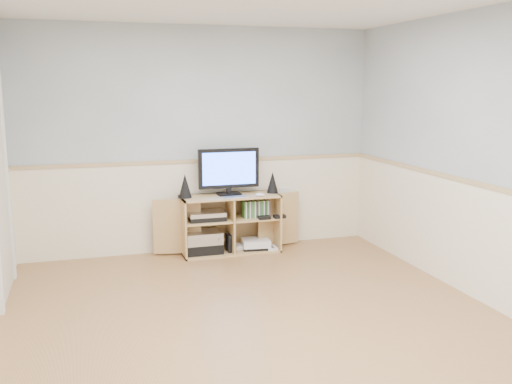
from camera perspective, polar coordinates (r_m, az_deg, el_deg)
room at (r=4.35m, az=-0.83°, el=2.20°), size 4.04×4.54×2.54m
media_cabinet at (r=6.45m, az=-2.70°, el=-3.04°), size 1.70×0.41×0.65m
monitor at (r=6.34m, az=-2.74°, el=2.24°), size 0.69×0.18×0.52m
speaker_left at (r=6.23m, az=-7.11°, el=0.62°), size 0.14×0.14×0.26m
speaker_right at (r=6.48m, az=1.66°, el=0.98°), size 0.13×0.13×0.24m
keyboard at (r=6.21m, az=-2.12°, el=-0.52°), size 0.29×0.15×0.01m
mouse at (r=6.28m, az=0.41°, el=-0.26°), size 0.11×0.09×0.04m
av_components at (r=6.37m, az=-5.15°, el=-4.32°), size 0.50×0.30×0.47m
game_consoles at (r=6.53m, az=-0.14°, el=-5.23°), size 0.46×0.30×0.11m
game_cases at (r=6.43m, az=-0.02°, el=-1.68°), size 0.30×0.13×0.19m
wall_outlet at (r=6.76m, az=2.83°, el=-0.10°), size 0.12×0.03×0.12m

